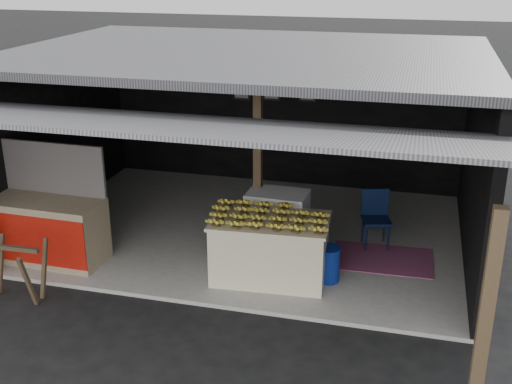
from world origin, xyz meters
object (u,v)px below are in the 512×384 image
(sawhorse, at_px, (13,266))
(neighbor_stall, at_px, (48,227))
(plastic_chair, at_px, (376,213))
(white_crate, at_px, (277,223))
(water_barrel, at_px, (328,265))
(banana_table, at_px, (270,249))

(sawhorse, bearing_deg, neighbor_stall, 96.73)
(sawhorse, xyz_separation_m, plastic_chair, (4.52, 2.87, 0.08))
(white_crate, bearing_deg, sawhorse, -142.92)
(sawhorse, height_order, water_barrel, sawhorse)
(white_crate, bearing_deg, water_barrel, -35.93)
(banana_table, height_order, white_crate, white_crate)
(white_crate, distance_m, plastic_chair, 1.58)
(white_crate, xyz_separation_m, sawhorse, (-3.10, -2.18, -0.05))
(water_barrel, bearing_deg, sawhorse, -159.61)
(neighbor_stall, bearing_deg, banana_table, 5.87)
(banana_table, relative_size, neighbor_stall, 0.97)
(water_barrel, bearing_deg, neighbor_stall, -174.84)
(plastic_chair, bearing_deg, sawhorse, -163.03)
(sawhorse, relative_size, plastic_chair, 0.90)
(white_crate, height_order, sawhorse, white_crate)
(white_crate, distance_m, water_barrel, 1.16)
(banana_table, height_order, water_barrel, banana_table)
(water_barrel, height_order, plastic_chair, plastic_chair)
(sawhorse, relative_size, water_barrel, 1.69)
(sawhorse, bearing_deg, banana_table, 21.95)
(neighbor_stall, distance_m, water_barrel, 4.18)
(banana_table, bearing_deg, sawhorse, -160.53)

